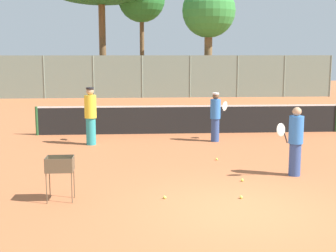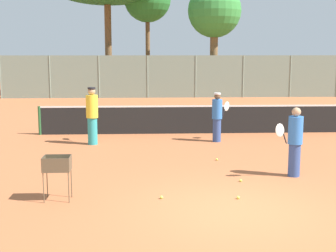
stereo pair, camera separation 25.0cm
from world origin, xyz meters
name	(u,v)px [view 2 (the right image)]	position (x,y,z in m)	size (l,w,h in m)	color
ground_plane	(237,212)	(0.00, 0.00, 0.00)	(80.00, 80.00, 0.00)	#B26038
tennis_net	(192,119)	(0.00, 8.77, 0.56)	(11.50, 0.10, 1.07)	#26592D
back_fence	(172,77)	(0.00, 22.71, 1.41)	(22.65, 0.08, 2.82)	gray
tree_2	(214,12)	(3.07, 24.42, 5.77)	(3.71, 3.71, 7.72)	brown
player_white_outfit	(295,141)	(1.91, 2.53, 0.89)	(0.83, 0.56, 1.73)	#334C8C
player_red_cap	(217,116)	(0.69, 7.13, 0.88)	(0.72, 0.68, 1.69)	#334C8C
player_yellow_shirt	(92,115)	(-3.53, 6.85, 0.99)	(0.39, 0.96, 1.91)	teal
ball_cart	(57,167)	(-3.61, 0.90, 0.71)	(0.56, 0.41, 0.94)	brown
tennis_ball_0	(238,198)	(0.18, 0.78, 0.03)	(0.07, 0.07, 0.07)	#D1E54C
tennis_ball_1	(241,180)	(0.50, 2.08, 0.03)	(0.07, 0.07, 0.07)	#D1E54C
tennis_ball_3	(217,159)	(0.27, 4.31, 0.03)	(0.07, 0.07, 0.07)	#D1E54C
tennis_ball_4	(162,197)	(-1.43, 0.87, 0.03)	(0.07, 0.07, 0.07)	#D1E54C
parked_car	(96,84)	(-5.42, 26.21, 0.66)	(4.20, 1.70, 1.60)	white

